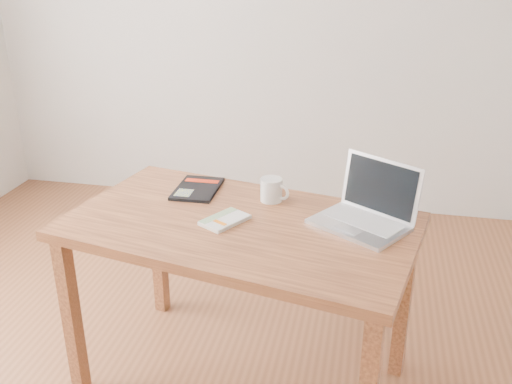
% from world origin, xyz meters
% --- Properties ---
extents(room, '(4.04, 4.04, 2.70)m').
position_xyz_m(room, '(-0.07, 0.00, 1.36)').
color(room, brown).
rests_on(room, ground).
extents(desk, '(1.42, 0.99, 0.75)m').
position_xyz_m(desk, '(0.19, 0.12, 0.66)').
color(desk, brown).
rests_on(desk, ground).
extents(white_guidebook, '(0.18, 0.21, 0.02)m').
position_xyz_m(white_guidebook, '(0.13, 0.10, 0.76)').
color(white_guidebook, beige).
rests_on(white_guidebook, desk).
extents(black_guidebook, '(0.18, 0.26, 0.01)m').
position_xyz_m(black_guidebook, '(-0.06, 0.37, 0.76)').
color(black_guidebook, black).
rests_on(black_guidebook, desk).
extents(laptop, '(0.42, 0.40, 0.23)m').
position_xyz_m(laptop, '(0.65, 0.20, 0.80)').
color(laptop, silver).
rests_on(laptop, desk).
extents(coffee_mug, '(0.12, 0.09, 0.09)m').
position_xyz_m(coffee_mug, '(0.27, 0.33, 0.80)').
color(coffee_mug, white).
rests_on(coffee_mug, desk).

